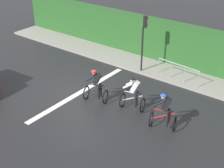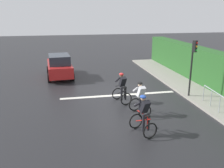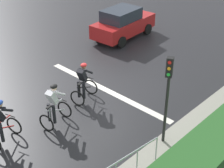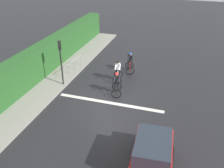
{
  "view_description": "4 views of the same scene",
  "coord_description": "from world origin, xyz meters",
  "px_view_note": "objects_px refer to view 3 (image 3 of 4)",
  "views": [
    {
      "loc": [
        10.76,
        10.41,
        8.4
      ],
      "look_at": [
        -0.58,
        1.76,
        0.79
      ],
      "focal_mm": 53.08,
      "sensor_mm": 36.0,
      "label": 1
    },
    {
      "loc": [
        3.16,
        13.81,
        4.88
      ],
      "look_at": [
        0.63,
        1.18,
        1.05
      ],
      "focal_mm": 39.43,
      "sensor_mm": 36.0,
      "label": 2
    },
    {
      "loc": [
        -8.9,
        9.11,
        7.65
      ],
      "look_at": [
        -0.94,
        0.71,
        0.92
      ],
      "focal_mm": 54.11,
      "sensor_mm": 36.0,
      "label": 3
    },
    {
      "loc": [
        4.24,
        -12.79,
        8.73
      ],
      "look_at": [
        -0.16,
        1.09,
        0.85
      ],
      "focal_mm": 40.02,
      "sensor_mm": 36.0,
      "label": 4
    }
  ],
  "objects_px": {
    "cyclist_mid": "(83,83)",
    "car_red": "(123,23)",
    "cyclist_lead": "(1,124)",
    "traffic_light_near_crossing": "(168,89)",
    "cyclist_second": "(54,106)",
    "pedestrian_railing_kerbside": "(127,163)"
  },
  "relations": [
    {
      "from": "traffic_light_near_crossing",
      "to": "pedestrian_railing_kerbside",
      "type": "bearing_deg",
      "value": 95.91
    },
    {
      "from": "cyclist_mid",
      "to": "car_red",
      "type": "height_order",
      "value": "car_red"
    },
    {
      "from": "car_red",
      "to": "cyclist_mid",
      "type": "bearing_deg",
      "value": 118.7
    },
    {
      "from": "pedestrian_railing_kerbside",
      "to": "car_red",
      "type": "bearing_deg",
      "value": -47.54
    },
    {
      "from": "cyclist_second",
      "to": "traffic_light_near_crossing",
      "type": "distance_m",
      "value": 4.26
    },
    {
      "from": "cyclist_lead",
      "to": "cyclist_second",
      "type": "distance_m",
      "value": 1.93
    },
    {
      "from": "traffic_light_near_crossing",
      "to": "car_red",
      "type": "bearing_deg",
      "value": -40.02
    },
    {
      "from": "cyclist_mid",
      "to": "car_red",
      "type": "distance_m",
      "value": 7.07
    },
    {
      "from": "car_red",
      "to": "pedestrian_railing_kerbside",
      "type": "xyz_separation_m",
      "value": [
        -7.67,
        8.38,
        -0.12
      ]
    },
    {
      "from": "cyclist_mid",
      "to": "car_red",
      "type": "relative_size",
      "value": 0.39
    },
    {
      "from": "cyclist_lead",
      "to": "pedestrian_railing_kerbside",
      "type": "bearing_deg",
      "value": -160.08
    },
    {
      "from": "car_red",
      "to": "pedestrian_railing_kerbside",
      "type": "relative_size",
      "value": 1.63
    },
    {
      "from": "cyclist_mid",
      "to": "traffic_light_near_crossing",
      "type": "relative_size",
      "value": 0.5
    },
    {
      "from": "cyclist_mid",
      "to": "cyclist_second",
      "type": "bearing_deg",
      "value": 103.96
    },
    {
      "from": "cyclist_lead",
      "to": "traffic_light_near_crossing",
      "type": "relative_size",
      "value": 0.5
    },
    {
      "from": "cyclist_lead",
      "to": "cyclist_mid",
      "type": "distance_m",
      "value": 3.73
    },
    {
      "from": "cyclist_lead",
      "to": "cyclist_mid",
      "type": "xyz_separation_m",
      "value": [
        0.0,
        -3.73,
        0.0
      ]
    },
    {
      "from": "cyclist_lead",
      "to": "traffic_light_near_crossing",
      "type": "height_order",
      "value": "traffic_light_near_crossing"
    },
    {
      "from": "cyclist_second",
      "to": "cyclist_mid",
      "type": "distance_m",
      "value": 1.91
    },
    {
      "from": "cyclist_lead",
      "to": "cyclist_second",
      "type": "relative_size",
      "value": 1.0
    },
    {
      "from": "cyclist_second",
      "to": "cyclist_mid",
      "type": "xyz_separation_m",
      "value": [
        0.46,
        -1.85,
        0.0
      ]
    },
    {
      "from": "cyclist_second",
      "to": "pedestrian_railing_kerbside",
      "type": "height_order",
      "value": "cyclist_second"
    }
  ]
}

